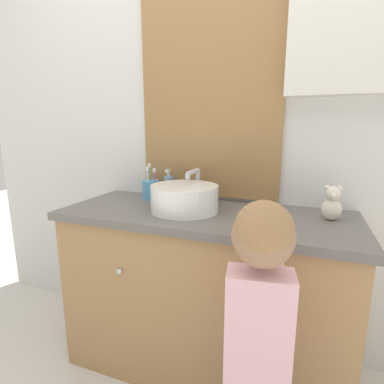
% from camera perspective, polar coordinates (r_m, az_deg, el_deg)
% --- Properties ---
extents(wall_back, '(3.20, 0.18, 2.50)m').
position_cam_1_polar(wall_back, '(1.58, 6.92, 15.75)').
color(wall_back, silver).
rests_on(wall_back, ground_plane).
extents(vanity_counter, '(1.32, 0.53, 0.80)m').
position_cam_1_polar(vanity_counter, '(1.52, 2.24, -18.42)').
color(vanity_counter, '#A37A4C').
rests_on(vanity_counter, ground_plane).
extents(sink_basin, '(0.31, 0.36, 0.18)m').
position_cam_1_polar(sink_basin, '(1.37, -1.33, -1.05)').
color(sink_basin, white).
rests_on(sink_basin, vanity_counter).
extents(toothbrush_holder, '(0.09, 0.09, 0.19)m').
position_cam_1_polar(toothbrush_holder, '(1.62, -7.87, 0.53)').
color(toothbrush_holder, '#4C93C6').
rests_on(toothbrush_holder, vanity_counter).
extents(soap_dispenser, '(0.05, 0.05, 0.16)m').
position_cam_1_polar(soap_dispenser, '(1.60, -4.45, 0.91)').
color(soap_dispenser, '#6B93B2').
rests_on(soap_dispenser, vanity_counter).
extents(child_figure, '(0.20, 0.48, 0.99)m').
position_cam_1_polar(child_figure, '(0.96, 12.62, -23.51)').
color(child_figure, slate).
rests_on(child_figure, ground_plane).
extents(teddy_bear, '(0.08, 0.07, 0.15)m').
position_cam_1_polar(teddy_bear, '(1.36, 25.11, -2.05)').
color(teddy_bear, beige).
rests_on(teddy_bear, vanity_counter).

